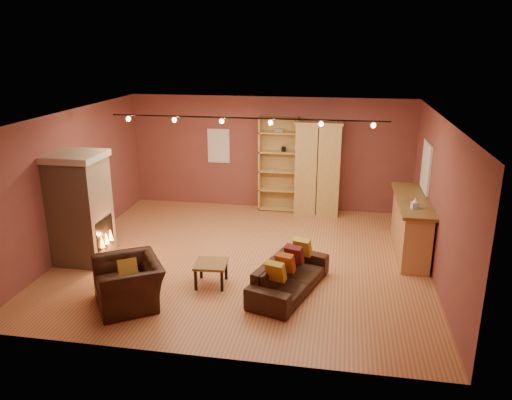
% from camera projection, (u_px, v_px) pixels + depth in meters
% --- Properties ---
extents(floor, '(7.00, 7.00, 0.00)m').
position_uv_depth(floor, '(245.00, 258.00, 9.81)').
color(floor, '#A06038').
rests_on(floor, ground).
extents(ceiling, '(7.00, 7.00, 0.00)m').
position_uv_depth(ceiling, '(244.00, 115.00, 8.96)').
color(ceiling, '#55321B').
rests_on(ceiling, back_wall).
extents(back_wall, '(7.00, 0.02, 2.80)m').
position_uv_depth(back_wall, '(270.00, 153.00, 12.43)').
color(back_wall, brown).
rests_on(back_wall, floor).
extents(left_wall, '(0.02, 6.50, 2.80)m').
position_uv_depth(left_wall, '(73.00, 181.00, 9.96)').
color(left_wall, brown).
rests_on(left_wall, floor).
extents(right_wall, '(0.02, 6.50, 2.80)m').
position_uv_depth(right_wall, '(438.00, 200.00, 8.81)').
color(right_wall, brown).
rests_on(right_wall, floor).
extents(fireplace, '(1.01, 0.98, 2.12)m').
position_uv_depth(fireplace, '(81.00, 208.00, 9.42)').
color(fireplace, tan).
rests_on(fireplace, floor).
extents(back_window, '(0.56, 0.04, 0.86)m').
position_uv_depth(back_window, '(219.00, 146.00, 12.58)').
color(back_window, white).
rests_on(back_window, back_wall).
extents(bookcase, '(0.96, 0.37, 2.34)m').
position_uv_depth(bookcase, '(279.00, 163.00, 12.34)').
color(bookcase, tan).
rests_on(bookcase, floor).
extents(armoire, '(1.12, 0.64, 2.28)m').
position_uv_depth(armoire, '(318.00, 168.00, 12.04)').
color(armoire, tan).
rests_on(armoire, floor).
extents(bar_counter, '(0.63, 2.36, 1.13)m').
position_uv_depth(bar_counter, '(410.00, 225.00, 9.93)').
color(bar_counter, tan).
rests_on(bar_counter, floor).
extents(tissue_box, '(0.13, 0.13, 0.21)m').
position_uv_depth(tissue_box, '(415.00, 204.00, 9.16)').
color(tissue_box, '#95CCEF').
rests_on(tissue_box, bar_counter).
extents(right_window, '(0.05, 0.90, 1.00)m').
position_uv_depth(right_window, '(426.00, 167.00, 10.05)').
color(right_window, white).
rests_on(right_window, right_wall).
extents(loveseat, '(1.11, 1.98, 0.78)m').
position_uv_depth(loveseat, '(290.00, 270.00, 8.40)').
color(loveseat, black).
rests_on(loveseat, floor).
extents(armchair, '(1.24, 1.35, 0.99)m').
position_uv_depth(armchair, '(128.00, 276.00, 7.96)').
color(armchair, black).
rests_on(armchair, floor).
extents(coffee_table, '(0.58, 0.58, 0.41)m').
position_uv_depth(coffee_table, '(211.00, 266.00, 8.64)').
color(coffee_table, brown).
rests_on(coffee_table, floor).
extents(track_rail, '(5.20, 0.09, 0.13)m').
position_uv_depth(track_rail, '(246.00, 120.00, 9.18)').
color(track_rail, black).
rests_on(track_rail, ceiling).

